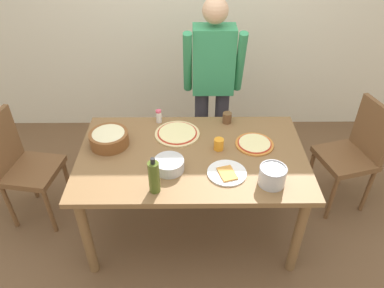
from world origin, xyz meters
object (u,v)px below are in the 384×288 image
object	(u,v)px
pizza_raw_on_board	(177,133)
steel_pot	(272,175)
chair_wooden_right	(355,151)
chair_wooden_left	(21,163)
mixing_bowl_steel	(169,165)
pizza_cooked_on_tray	(254,144)
plate_with_slice	(227,173)
person_cook	(213,81)
salt_shaker	(159,116)
popcorn_bowl	(109,137)
cup_orange	(219,144)
olive_oil_bottle	(154,177)
dining_table	(192,164)
cup_small_brown	(227,118)

from	to	relation	value
pizza_raw_on_board	steel_pot	xyz separation A→B (m)	(0.61, -0.54, 0.06)
chair_wooden_right	pizza_raw_on_board	distance (m)	1.45
chair_wooden_left	pizza_raw_on_board	xyz separation A→B (m)	(1.21, 0.07, 0.23)
mixing_bowl_steel	pizza_cooked_on_tray	bearing A→B (deg)	23.80
steel_pot	chair_wooden_left	bearing A→B (deg)	165.44
pizza_cooked_on_tray	plate_with_slice	xyz separation A→B (m)	(-0.23, -0.32, -0.00)
person_cook	chair_wooden_right	world-z (taller)	person_cook
mixing_bowl_steel	salt_shaker	size ratio (longest dim) A/B	1.89
popcorn_bowl	salt_shaker	distance (m)	0.45
plate_with_slice	mixing_bowl_steel	world-z (taller)	mixing_bowl_steel
cup_orange	popcorn_bowl	bearing A→B (deg)	175.49
pizza_cooked_on_tray	plate_with_slice	distance (m)	0.39
olive_oil_bottle	pizza_raw_on_board	bearing A→B (deg)	78.38
chair_wooden_left	pizza_cooked_on_tray	xyz separation A→B (m)	(1.77, -0.07, 0.23)
dining_table	pizza_cooked_on_tray	size ratio (longest dim) A/B	5.79
plate_with_slice	olive_oil_bottle	bearing A→B (deg)	-161.87
cup_orange	cup_small_brown	size ratio (longest dim) A/B	1.00
cup_orange	mixing_bowl_steel	bearing A→B (deg)	-147.32
popcorn_bowl	mixing_bowl_steel	world-z (taller)	popcorn_bowl
dining_table	pizza_raw_on_board	xyz separation A→B (m)	(-0.11, 0.24, 0.10)
mixing_bowl_steel	steel_pot	xyz separation A→B (m)	(0.65, -0.14, 0.03)
person_cook	pizza_cooked_on_tray	size ratio (longest dim) A/B	5.86
plate_with_slice	popcorn_bowl	distance (m)	0.89
chair_wooden_left	pizza_cooked_on_tray	distance (m)	1.79
pizza_raw_on_board	cup_small_brown	size ratio (longest dim) A/B	3.98
salt_shaker	chair_wooden_right	bearing A→B (deg)	-3.70
mixing_bowl_steel	chair_wooden_left	bearing A→B (deg)	164.08
mixing_bowl_steel	cup_orange	world-z (taller)	cup_orange
pizza_cooked_on_tray	person_cook	bearing A→B (deg)	112.71
steel_pot	cup_small_brown	size ratio (longest dim) A/B	2.04
pizza_raw_on_board	mixing_bowl_steel	distance (m)	0.41
cup_orange	cup_small_brown	xyz separation A→B (m)	(0.09, 0.34, 0.00)
plate_with_slice	steel_pot	distance (m)	0.29
dining_table	cup_small_brown	xyz separation A→B (m)	(0.28, 0.40, 0.13)
plate_with_slice	olive_oil_bottle	distance (m)	0.50
dining_table	cup_small_brown	distance (m)	0.51
pizza_cooked_on_tray	cup_small_brown	bearing A→B (deg)	120.64
cup_orange	plate_with_slice	bearing A→B (deg)	-82.14
mixing_bowl_steel	olive_oil_bottle	size ratio (longest dim) A/B	0.78
person_cook	steel_pot	xyz separation A→B (m)	(0.32, -1.06, -0.11)
dining_table	person_cook	bearing A→B (deg)	76.59
cup_small_brown	salt_shaker	world-z (taller)	salt_shaker
pizza_raw_on_board	salt_shaker	distance (m)	0.23
plate_with_slice	popcorn_bowl	size ratio (longest dim) A/B	0.93
chair_wooden_right	pizza_cooked_on_tray	bearing A→B (deg)	-166.62
cup_small_brown	pizza_raw_on_board	bearing A→B (deg)	-157.26
chair_wooden_right	olive_oil_bottle	xyz separation A→B (m)	(-1.55, -0.67, 0.33)
person_cook	salt_shaker	xyz separation A→B (m)	(-0.44, -0.34, -0.13)
person_cook	mixing_bowl_steel	bearing A→B (deg)	-109.93
plate_with_slice	salt_shaker	bearing A→B (deg)	127.82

